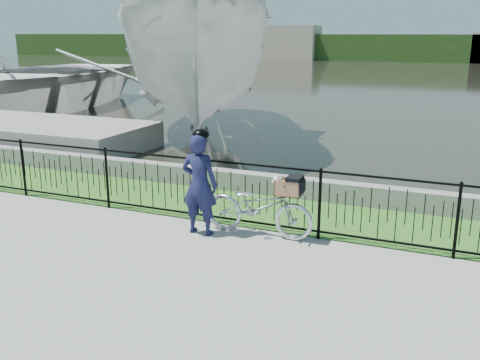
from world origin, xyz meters
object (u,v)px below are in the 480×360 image
at_px(bicycle_rig, 259,206).
at_px(boat_far, 32,79).
at_px(cyclist, 200,183).
at_px(boat_near, 199,61).

xyz_separation_m(bicycle_rig, boat_far, (-14.15, 10.14, 0.78)).
bearing_deg(cyclist, bicycle_rig, 18.23).
height_order(bicycle_rig, cyclist, cyclist).
relative_size(boat_near, boat_far, 0.90).
height_order(cyclist, boat_near, boat_near).
bearing_deg(boat_far, cyclist, -38.25).
xyz_separation_m(boat_near, boat_far, (-9.08, 2.21, -1.01)).
height_order(boat_near, boat_far, boat_near).
relative_size(bicycle_rig, cyclist, 1.05).
relative_size(cyclist, boat_near, 0.14).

